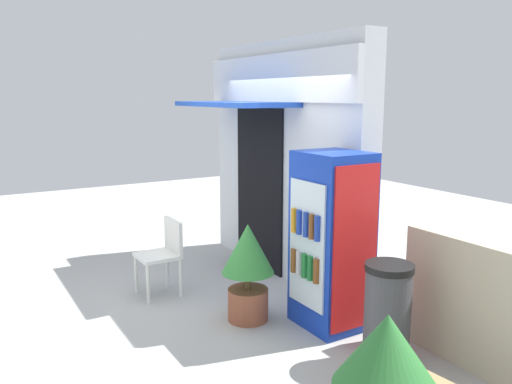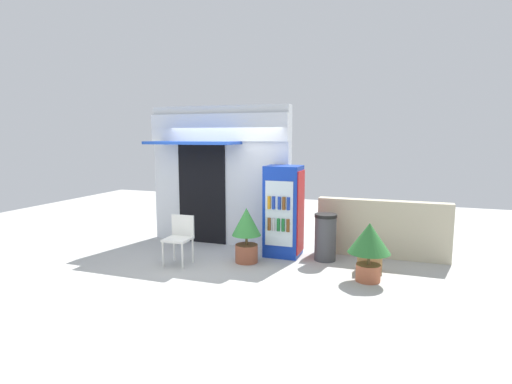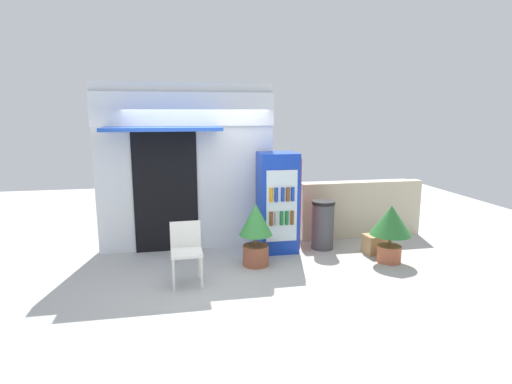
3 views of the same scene
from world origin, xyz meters
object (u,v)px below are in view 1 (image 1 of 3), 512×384
object	(u,v)px
potted_plant_near_shop	(248,265)
drink_cooler	(331,241)
plastic_chair	(164,250)
trash_bin	(387,313)
potted_plant_curbside	(386,364)

from	to	relation	value
potted_plant_near_shop	drink_cooler	bearing A→B (deg)	51.15
drink_cooler	plastic_chair	xyz separation A→B (m)	(-1.65, -1.13, -0.36)
drink_cooler	potted_plant_near_shop	world-z (taller)	drink_cooler
trash_bin	potted_plant_near_shop	bearing A→B (deg)	-155.85
potted_plant_near_shop	potted_plant_curbside	size ratio (longest dim) A/B	1.07
plastic_chair	potted_plant_near_shop	distance (m)	1.22
potted_plant_near_shop	potted_plant_curbside	distance (m)	2.22
plastic_chair	trash_bin	bearing A→B (deg)	23.63
plastic_chair	potted_plant_curbside	bearing A→B (deg)	3.50
drink_cooler	trash_bin	size ratio (longest dim) A/B	1.99
drink_cooler	trash_bin	bearing A→B (deg)	-3.11
plastic_chair	potted_plant_curbside	size ratio (longest dim) A/B	0.92
drink_cooler	trash_bin	distance (m)	0.94
drink_cooler	potted_plant_curbside	xyz separation A→B (m)	(1.68, -0.93, -0.26)
potted_plant_near_shop	trash_bin	bearing A→B (deg)	24.15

